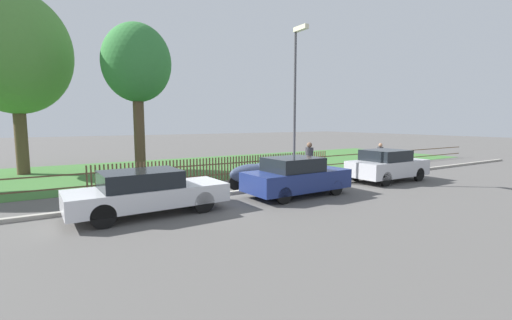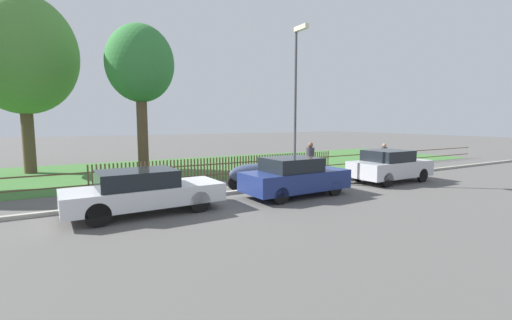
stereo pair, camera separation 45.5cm
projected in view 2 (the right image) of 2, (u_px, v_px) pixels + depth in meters
name	position (u px, v px, depth m)	size (l,w,h in m)	color
ground_plane	(263.00, 191.00, 13.26)	(120.00, 120.00, 0.00)	#565451
kerb_stone	(262.00, 189.00, 13.34)	(39.15, 0.20, 0.12)	#9E998E
grass_strip	(193.00, 167.00, 20.17)	(39.15, 10.18, 0.01)	#3D7033
park_fence	(230.00, 168.00, 15.73)	(39.15, 0.05, 1.08)	brown
parked_car_silver_hatchback	(143.00, 191.00, 10.00)	(4.51, 1.84, 1.29)	silver
parked_car_black_saloon	(294.00, 177.00, 12.34)	(3.94, 1.82, 1.40)	navy
parked_car_navy_estate	(390.00, 166.00, 15.23)	(3.78, 1.78, 1.43)	#BCBCC1
covered_motorcycle	(251.00, 173.00, 13.82)	(1.99, 0.81, 0.99)	black
tree_behind_motorcycle	(22.00, 55.00, 17.19)	(5.22, 5.22, 9.06)	brown
tree_mid_park	(140.00, 65.00, 16.87)	(3.30, 3.30, 7.44)	brown
pedestrian_near_fence	(384.00, 156.00, 18.00)	(0.43, 0.43, 1.55)	#7F6B51
pedestrian_by_lamp	(310.00, 160.00, 15.05)	(0.50, 0.50, 1.78)	slate
street_lamp	(297.00, 89.00, 14.31)	(0.20, 0.79, 6.55)	#47474C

